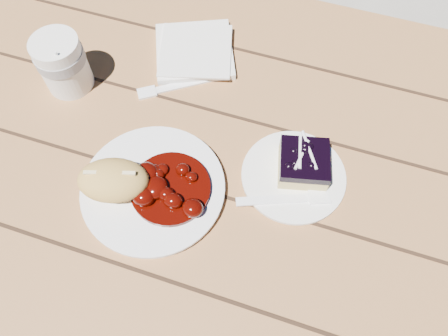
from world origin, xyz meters
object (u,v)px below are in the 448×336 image
(picnic_table, at_px, (200,184))
(dessert_plate, at_px, (293,177))
(blueberry_cake, at_px, (304,163))
(coffee_cup, at_px, (63,64))
(main_plate, at_px, (153,189))
(bread_roll, at_px, (113,180))

(picnic_table, xyz_separation_m, dessert_plate, (0.18, -0.01, 0.17))
(picnic_table, height_order, blueberry_cake, blueberry_cake)
(coffee_cup, bearing_deg, picnic_table, -11.84)
(blueberry_cake, bearing_deg, coffee_cup, 160.34)
(coffee_cup, bearing_deg, main_plate, -34.51)
(bread_roll, relative_size, blueberry_cake, 1.19)
(picnic_table, bearing_deg, blueberry_cake, 1.56)
(picnic_table, xyz_separation_m, coffee_cup, (-0.27, 0.06, 0.22))
(main_plate, xyz_separation_m, dessert_plate, (0.22, 0.10, -0.00))
(dessert_plate, bearing_deg, bread_roll, -156.60)
(picnic_table, relative_size, coffee_cup, 18.43)
(picnic_table, height_order, coffee_cup, coffee_cup)
(bread_roll, xyz_separation_m, blueberry_cake, (0.28, 0.13, -0.01))
(picnic_table, height_order, main_plate, main_plate)
(main_plate, bearing_deg, blueberry_cake, 26.42)
(picnic_table, bearing_deg, dessert_plate, -3.08)
(main_plate, xyz_separation_m, blueberry_cake, (0.23, 0.11, 0.02))
(dessert_plate, relative_size, coffee_cup, 1.58)
(blueberry_cake, bearing_deg, main_plate, -166.83)
(picnic_table, xyz_separation_m, blueberry_cake, (0.19, 0.01, 0.19))
(picnic_table, relative_size, dessert_plate, 11.69)
(main_plate, bearing_deg, bread_roll, -160.02)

